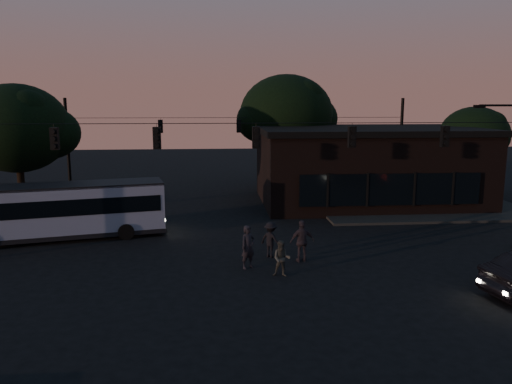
{
  "coord_description": "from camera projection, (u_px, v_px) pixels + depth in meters",
  "views": [
    {
      "loc": [
        -1.93,
        -18.91,
        7.11
      ],
      "look_at": [
        0.0,
        4.0,
        3.0
      ],
      "focal_mm": 35.0,
      "sensor_mm": 36.0,
      "label": 1
    }
  ],
  "objects": [
    {
      "name": "ground",
      "position": [
        264.0,
        283.0,
        19.96
      ],
      "size": [
        120.0,
        120.0,
        0.0
      ],
      "primitive_type": "plane",
      "color": "black",
      "rests_on": "ground"
    },
    {
      "name": "tree_right",
      "position": [
        474.0,
        136.0,
        38.29
      ],
      "size": [
        5.2,
        5.2,
        6.86
      ],
      "color": "black",
      "rests_on": "ground"
    },
    {
      "name": "pedestrian_d",
      "position": [
        271.0,
        240.0,
        23.22
      ],
      "size": [
        1.23,
        1.18,
        1.68
      ],
      "primitive_type": "imported",
      "rotation": [
        0.0,
        0.0,
        2.43
      ],
      "color": "black",
      "rests_on": "ground"
    },
    {
      "name": "pedestrian_a",
      "position": [
        248.0,
        247.0,
        21.63
      ],
      "size": [
        0.83,
        0.75,
        1.9
      ],
      "primitive_type": "imported",
      "rotation": [
        0.0,
        0.0,
        0.56
      ],
      "color": "black",
      "rests_on": "ground"
    },
    {
      "name": "tree_left",
      "position": [
        17.0,
        129.0,
        30.58
      ],
      "size": [
        6.4,
        6.4,
        8.3
      ],
      "color": "black",
      "rests_on": "ground"
    },
    {
      "name": "sidewalk_far_right",
      "position": [
        416.0,
        206.0,
        34.67
      ],
      "size": [
        14.0,
        10.0,
        0.15
      ],
      "primitive_type": "cube",
      "color": "black",
      "rests_on": "ground"
    },
    {
      "name": "building",
      "position": [
        366.0,
        165.0,
        35.89
      ],
      "size": [
        15.4,
        10.41,
        5.4
      ],
      "color": "black",
      "rests_on": "ground"
    },
    {
      "name": "sidewalk_far_left",
      "position": [
        30.0,
        212.0,
        32.53
      ],
      "size": [
        14.0,
        10.0,
        0.15
      ],
      "primitive_type": "cube",
      "color": "black",
      "rests_on": "ground"
    },
    {
      "name": "bus",
      "position": [
        63.0,
        208.0,
        26.21
      ],
      "size": [
        10.7,
        4.68,
        2.93
      ],
      "rotation": [
        0.0,
        0.0,
        0.23
      ],
      "color": "gray",
      "rests_on": "ground"
    },
    {
      "name": "signal_rig_far",
      "position": [
        239.0,
        141.0,
        38.84
      ],
      "size": [
        26.24,
        0.3,
        7.5
      ],
      "color": "black",
      "rests_on": "ground"
    },
    {
      "name": "pedestrian_c",
      "position": [
        302.0,
        241.0,
        22.51
      ],
      "size": [
        1.18,
        0.64,
        1.92
      ],
      "primitive_type": "imported",
      "rotation": [
        0.0,
        0.0,
        3.3
      ],
      "color": "#2B2329",
      "rests_on": "ground"
    },
    {
      "name": "tree_behind",
      "position": [
        286.0,
        114.0,
        40.78
      ],
      "size": [
        7.6,
        7.6,
        9.43
      ],
      "color": "black",
      "rests_on": "ground"
    },
    {
      "name": "pedestrian_b",
      "position": [
        282.0,
        259.0,
        20.63
      ],
      "size": [
        0.84,
        0.72,
        1.52
      ],
      "primitive_type": "imported",
      "rotation": [
        0.0,
        0.0,
        -0.21
      ],
      "color": "#34342F",
      "rests_on": "ground"
    },
    {
      "name": "signal_rig_near",
      "position": [
        256.0,
        161.0,
        23.1
      ],
      "size": [
        26.24,
        0.3,
        7.5
      ],
      "color": "black",
      "rests_on": "ground"
    }
  ]
}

